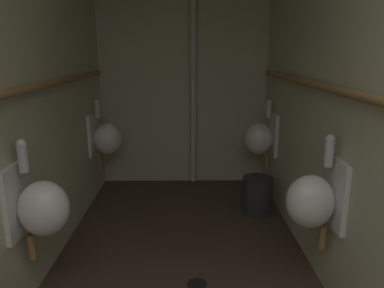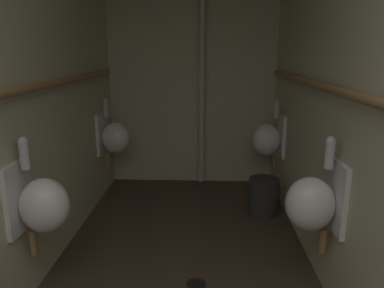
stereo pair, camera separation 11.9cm
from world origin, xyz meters
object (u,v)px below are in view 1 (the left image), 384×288
Objects in this scene: floor_drain at (197,284)px; urinal_left_mid at (40,207)px; urinal_right_far at (261,138)px; urinal_left_far at (105,138)px; urinal_right_mid at (314,200)px; standpipe_back_wall at (193,73)px; waste_bin at (257,195)px.

urinal_left_mid is at bearing -168.39° from floor_drain.
urinal_right_far is at bearing 46.54° from urinal_left_mid.
urinal_left_far is (0.00, 1.78, 0.00)m from urinal_left_mid.
urinal_left_mid reaches higher than floor_drain.
urinal_left_far is 1.00× the size of urinal_right_mid.
urinal_right_mid is at bearing 2.88° from urinal_left_mid.
urinal_right_mid is 0.29× the size of standpipe_back_wall.
standpipe_back_wall is 7.22× the size of waste_bin.
standpipe_back_wall is at bearing 89.81° from floor_drain.
waste_bin is at bearing 93.84° from urinal_right_mid.
standpipe_back_wall is 18.52× the size of floor_drain.
urinal_left_mid is at bearing -113.15° from standpipe_back_wall.
floor_drain is (-0.01, -2.01, -1.32)m from standpipe_back_wall.
urinal_right_mid is 1.38m from waste_bin.
urinal_left_mid is 2.10× the size of waste_bin.
urinal_right_far is at bearing -32.74° from standpipe_back_wall.
urinal_right_far is at bearing -1.05° from urinal_left_far.
floor_drain is at bearing -90.19° from standpipe_back_wall.
urinal_right_far reaches higher than floor_drain.
standpipe_back_wall is (0.94, 2.20, 0.65)m from urinal_left_mid.
standpipe_back_wall reaches higher than urinal_left_mid.
urinal_left_mid is at bearing -90.00° from urinal_left_far.
waste_bin is (1.57, 1.37, -0.49)m from urinal_left_mid.
standpipe_back_wall is at bearing 24.40° from urinal_left_far.
floor_drain is (-0.72, -1.55, -0.67)m from urinal_right_far.
urinal_right_mid is at bearing -8.62° from floor_drain.
urinal_left_mid is at bearing -133.46° from urinal_right_far.
urinal_right_mid is 1.66m from urinal_right_far.
urinal_right_far is at bearing 90.00° from urinal_right_mid.
urinal_left_far is at bearing -155.60° from standpipe_back_wall.
waste_bin is (-0.09, -0.38, -0.49)m from urinal_right_far.
urinal_left_mid is 1.00× the size of urinal_right_far.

